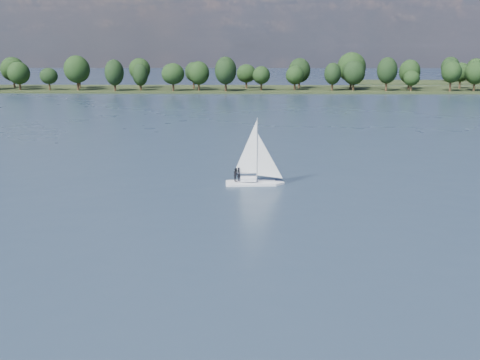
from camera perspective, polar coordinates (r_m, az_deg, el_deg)
ground at (r=130.71m, az=3.10°, el=5.66°), size 700.00×700.00×0.00m
far_shore at (r=242.01m, az=2.25°, el=9.58°), size 660.00×40.00×1.50m
sailboat at (r=75.37m, az=1.23°, el=1.54°), size 7.72×2.62×9.99m
treeline at (r=237.43m, az=1.05°, el=11.43°), size 562.77×73.99×17.63m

